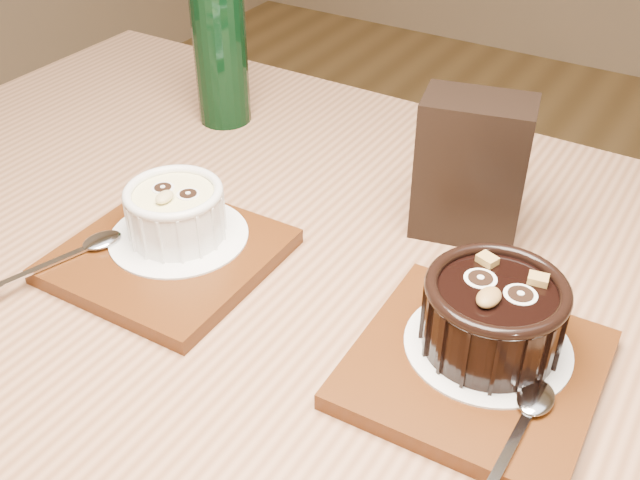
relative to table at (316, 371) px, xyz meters
The scene contains 11 objects.
table is the anchor object (origin of this frame).
tray_left 0.17m from the table, 169.10° to the right, with size 0.18×0.18×0.01m, color #54280E.
doily_left 0.18m from the table, behind, with size 0.13×0.13×0.00m, color white.
ramekin_white 0.20m from the table, behind, with size 0.09×0.09×0.05m.
spoon_left 0.25m from the table, 157.77° to the right, with size 0.03×0.13×0.01m, color silver, non-canonical shape.
tray_right 0.18m from the table, ahead, with size 0.18×0.18×0.01m, color #54280E.
doily_right 0.19m from the table, ahead, with size 0.13×0.13×0.00m, color white.
ramekin_dark 0.21m from the table, ahead, with size 0.11×0.11×0.06m.
spoon_right 0.24m from the table, 17.84° to the right, with size 0.03×0.13×0.01m, color silver, non-canonical shape.
condiment_stand 0.24m from the table, 66.87° to the left, with size 0.10×0.06×0.14m, color black.
green_bottle 0.41m from the table, 139.72° to the left, with size 0.06×0.06×0.24m.
Camera 1 is at (0.10, -0.44, 1.17)m, focal length 42.00 mm.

